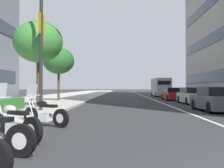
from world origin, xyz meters
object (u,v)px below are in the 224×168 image
(motorcycle_far_end_row, at_px, (13,123))
(car_lead_in_lane, at_px, (193,96))
(street_lamp_with_banners, at_px, (48,22))
(street_tree_by_lamp_post, at_px, (59,61))
(car_mid_block_traffic, at_px, (216,100))
(street_tree_mid_sidewalk, at_px, (38,42))
(motorcycle_nearest_camera, at_px, (44,114))
(car_following_behind, at_px, (173,94))
(delivery_van_ahead, at_px, (161,87))

(motorcycle_far_end_row, distance_m, car_lead_in_lane, 18.57)
(street_lamp_with_banners, bearing_deg, street_tree_by_lamp_post, 9.76)
(car_mid_block_traffic, relative_size, street_tree_by_lamp_post, 0.85)
(car_mid_block_traffic, bearing_deg, street_lamp_with_banners, 96.16)
(car_lead_in_lane, bearing_deg, motorcycle_far_end_row, 150.95)
(car_mid_block_traffic, distance_m, street_tree_mid_sidewalk, 11.33)
(motorcycle_nearest_camera, height_order, car_lead_in_lane, motorcycle_nearest_camera)
(street_tree_mid_sidewalk, bearing_deg, car_lead_in_lane, -61.92)
(car_lead_in_lane, bearing_deg, car_mid_block_traffic, 174.75)
(motorcycle_far_end_row, relative_size, street_tree_by_lamp_post, 0.37)
(car_following_behind, distance_m, street_tree_mid_sidewalk, 17.09)
(delivery_van_ahead, bearing_deg, street_tree_by_lamp_post, 140.84)
(car_following_behind, height_order, delivery_van_ahead, delivery_van_ahead)
(motorcycle_nearest_camera, distance_m, car_lead_in_lane, 16.15)
(motorcycle_nearest_camera, relative_size, delivery_van_ahead, 0.33)
(motorcycle_nearest_camera, xyz_separation_m, car_following_behind, (20.34, -8.31, 0.21))
(motorcycle_far_end_row, bearing_deg, delivery_van_ahead, -68.93)
(car_lead_in_lane, relative_size, street_tree_by_lamp_post, 0.88)
(car_following_behind, xyz_separation_m, street_tree_mid_sidewalk, (-12.73, 10.83, 3.59))
(car_lead_in_lane, bearing_deg, car_following_behind, 2.33)
(car_following_behind, bearing_deg, motorcycle_nearest_camera, 156.39)
(car_mid_block_traffic, bearing_deg, street_tree_mid_sidewalk, 81.39)
(car_following_behind, distance_m, delivery_van_ahead, 11.35)
(delivery_van_ahead, bearing_deg, car_lead_in_lane, 178.34)
(delivery_van_ahead, height_order, street_lamp_with_banners, street_lamp_with_banners)
(car_following_behind, relative_size, street_tree_mid_sidewalk, 0.87)
(street_tree_mid_sidewalk, bearing_deg, car_following_behind, -40.40)
(motorcycle_nearest_camera, distance_m, street_tree_by_lamp_post, 16.85)
(delivery_van_ahead, bearing_deg, motorcycle_nearest_camera, 162.86)
(street_tree_mid_sidewalk, relative_size, street_tree_by_lamp_post, 1.09)
(motorcycle_far_end_row, bearing_deg, car_lead_in_lane, -82.91)
(car_lead_in_lane, bearing_deg, motorcycle_nearest_camera, 146.44)
(motorcycle_nearest_camera, height_order, street_lamp_with_banners, street_lamp_with_banners)
(motorcycle_far_end_row, bearing_deg, motorcycle_nearest_camera, -55.71)
(car_lead_in_lane, distance_m, street_tree_mid_sidewalk, 13.21)
(delivery_van_ahead, bearing_deg, motorcycle_far_end_row, 163.97)
(street_tree_by_lamp_post, bearing_deg, delivery_van_ahead, -37.24)
(motorcycle_far_end_row, distance_m, street_tree_mid_sidewalk, 11.34)
(motorcycle_nearest_camera, bearing_deg, street_tree_mid_sidewalk, -41.15)
(motorcycle_nearest_camera, bearing_deg, car_mid_block_traffic, -111.72)
(delivery_van_ahead, bearing_deg, street_tree_mid_sidewalk, 153.24)
(car_lead_in_lane, xyz_separation_m, street_tree_mid_sidewalk, (-5.98, 11.22, 3.58))
(street_tree_by_lamp_post, bearing_deg, car_lead_in_lane, -102.37)
(street_lamp_with_banners, bearing_deg, car_following_behind, -31.90)
(street_tree_mid_sidewalk, bearing_deg, street_lamp_with_banners, -153.38)
(motorcycle_far_end_row, relative_size, car_lead_in_lane, 0.42)
(car_mid_block_traffic, bearing_deg, motorcycle_far_end_row, 136.35)
(car_mid_block_traffic, height_order, car_following_behind, car_mid_block_traffic)
(car_mid_block_traffic, relative_size, car_lead_in_lane, 0.97)
(street_lamp_with_banners, bearing_deg, motorcycle_nearest_camera, -166.35)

